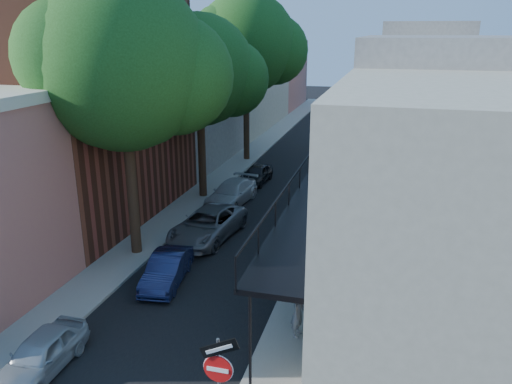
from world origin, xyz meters
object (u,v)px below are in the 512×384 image
Objects in this scene: oak_mid at (207,73)px; parked_car_a at (41,354)px; parked_car_d at (232,193)px; sign_post at (219,373)px; parked_car_e at (257,174)px; parked_car_b at (167,269)px; oak_near at (136,67)px; pedestrian at (298,313)px; oak_far at (253,45)px; parked_car_c at (208,225)px.

oak_mid reaches higher than parked_car_a.
parked_car_d is at bearing 85.76° from parked_car_a.
parked_car_a is at bearing -85.78° from parked_car_d.
sign_post is 17.17m from parked_car_d.
oak_mid is at bearing -116.05° from parked_car_e.
parked_car_b is at bearing -85.98° from parked_car_e.
pedestrian is (7.44, -4.58, -6.97)m from oak_near.
parked_car_a is 15.15m from parked_car_d.
oak_mid is at bearing 91.52° from parked_car_a.
parked_car_a is (0.77, -8.06, -7.32)m from oak_near.
pedestrian is (7.42, -21.59, -7.35)m from oak_far.
parked_car_a is 2.10× the size of pedestrian.
oak_near is 0.96× the size of oak_far.
parked_car_b is at bearing -84.23° from oak_far.
parked_car_c is at bearing -85.82° from parked_car_e.
parked_car_d is at bearing 85.03° from parked_car_b.
pedestrian is (5.49, -6.73, 0.23)m from parked_car_c.
parked_car_e is at bearing 97.01° from parked_car_c.
oak_near is at bearing -90.04° from oak_far.
parked_car_b is (2.02, -10.30, -6.48)m from oak_mid.
parked_car_e is 2.16× the size of pedestrian.
sign_post reaches higher than pedestrian.
oak_near is 3.46× the size of parked_car_a.
parked_car_c is 8.69m from pedestrian.
parked_car_d is 4.23m from parked_car_e.
pedestrian is at bearing -59.17° from oak_mid.
oak_far is at bearing 103.68° from parked_car_c.
parked_car_a is at bearing -88.28° from oak_far.
pedestrian is at bearing -67.09° from parked_car_e.
sign_post reaches higher than parked_car_d.
parked_car_b is at bearing -80.20° from parked_car_d.
parked_car_c is at bearing -77.96° from parked_car_d.
parked_car_d is (-5.01, 16.36, -1.41)m from sign_post.
oak_far is 2.43× the size of parked_car_c.
parked_car_e is (1.06, 19.35, 0.02)m from parked_car_a.
sign_post is 1.90× the size of pedestrian.
oak_far is 23.98m from pedestrian.
pedestrian is at bearing -31.61° from oak_near.
pedestrian reaches higher than parked_car_a.
parked_car_d is at bearing 77.89° from oak_near.
oak_near is at bearing -125.81° from parked_car_c.
oak_far is (0.06, 9.04, 1.20)m from oak_mid.
parked_car_a is (0.82, -16.03, -6.49)m from oak_mid.
oak_far reaches higher than pedestrian.
oak_mid reaches higher than parked_car_e.
oak_far is at bearing 105.67° from parked_car_d.
oak_far is at bearing 89.96° from oak_near.
sign_post is 8.44m from parked_car_b.
oak_mid is 2.08× the size of parked_car_c.
parked_car_c reaches higher than parked_car_e.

